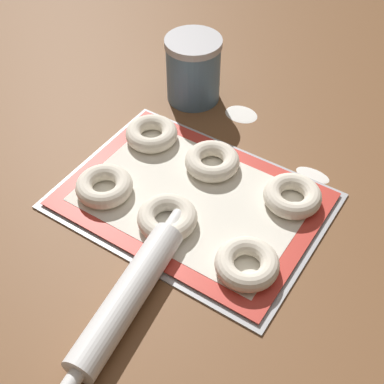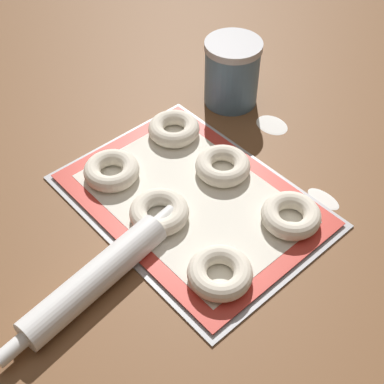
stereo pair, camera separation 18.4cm
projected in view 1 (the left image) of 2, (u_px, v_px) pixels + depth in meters
name	position (u px, v px, depth m)	size (l,w,h in m)	color
ground_plane	(200.00, 202.00, 1.05)	(2.80, 2.80, 0.00)	brown
baking_tray	(192.00, 200.00, 1.05)	(0.50, 0.37, 0.01)	#B2B5BA
baking_mat	(192.00, 199.00, 1.04)	(0.48, 0.34, 0.00)	red
bagel_front_left	(104.00, 186.00, 1.04)	(0.11, 0.11, 0.03)	silver
bagel_front_center	(167.00, 218.00, 0.98)	(0.11, 0.11, 0.03)	silver
bagel_front_right	(247.00, 264.00, 0.91)	(0.11, 0.11, 0.03)	silver
bagel_back_left	(152.00, 134.00, 1.15)	(0.11, 0.11, 0.03)	silver
bagel_back_center	(212.00, 161.00, 1.09)	(0.11, 0.11, 0.03)	silver
bagel_back_right	(292.00, 196.00, 1.02)	(0.11, 0.11, 0.03)	silver
flour_canister	(193.00, 69.00, 1.23)	(0.13, 0.13, 0.15)	slate
rolling_pin	(128.00, 296.00, 0.87)	(0.09, 0.39, 0.06)	silver
flour_patch_near	(241.00, 114.00, 1.24)	(0.08, 0.06, 0.00)	white
flour_patch_far	(313.00, 175.00, 1.10)	(0.07, 0.04, 0.00)	white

